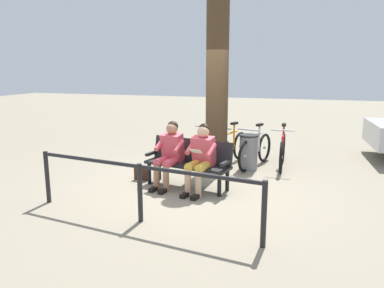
# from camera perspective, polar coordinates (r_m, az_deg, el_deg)

# --- Properties ---
(ground_plane) EXTENTS (40.00, 40.00, 0.00)m
(ground_plane) POSITION_cam_1_polar(r_m,az_deg,el_deg) (6.92, 0.27, -6.50)
(ground_plane) COLOR gray
(bench) EXTENTS (1.66, 0.79, 0.87)m
(bench) POSITION_cam_1_polar(r_m,az_deg,el_deg) (6.80, -0.42, -2.38)
(bench) COLOR black
(bench) RESTS_ON ground
(person_reading) EXTENTS (0.54, 0.81, 1.20)m
(person_reading) POSITION_cam_1_polar(r_m,az_deg,el_deg) (6.47, 1.39, -1.67)
(person_reading) COLOR #D84C59
(person_reading) RESTS_ON ground
(person_companion) EXTENTS (0.54, 0.81, 1.20)m
(person_companion) POSITION_cam_1_polar(r_m,az_deg,el_deg) (6.78, -3.43, -1.07)
(person_companion) COLOR #D84C59
(person_companion) RESTS_ON ground
(handbag) EXTENTS (0.31, 0.16, 0.24)m
(handbag) POSITION_cam_1_polar(r_m,az_deg,el_deg) (7.35, -7.59, -4.51)
(handbag) COLOR #3F1E14
(handbag) RESTS_ON ground
(tree_trunk) EXTENTS (0.47, 0.47, 3.59)m
(tree_trunk) POSITION_cam_1_polar(r_m,az_deg,el_deg) (7.82, 3.87, 9.01)
(tree_trunk) COLOR #4C3823
(tree_trunk) RESTS_ON ground
(litter_bin) EXTENTS (0.41, 0.41, 0.76)m
(litter_bin) POSITION_cam_1_polar(r_m,az_deg,el_deg) (8.02, 8.65, -1.25)
(litter_bin) COLOR slate
(litter_bin) RESTS_ON ground
(bicycle_black) EXTENTS (0.48, 1.68, 0.94)m
(bicycle_black) POSITION_cam_1_polar(r_m,az_deg,el_deg) (8.40, 13.69, -1.00)
(bicycle_black) COLOR black
(bicycle_black) RESTS_ON ground
(bicycle_red) EXTENTS (0.61, 1.63, 0.94)m
(bicycle_red) POSITION_cam_1_polar(r_m,az_deg,el_deg) (8.30, 9.70, -0.99)
(bicycle_red) COLOR black
(bicycle_red) RESTS_ON ground
(bicycle_silver) EXTENTS (0.63, 1.62, 0.94)m
(bicycle_silver) POSITION_cam_1_polar(r_m,az_deg,el_deg) (8.43, 5.83, -0.67)
(bicycle_silver) COLOR black
(bicycle_silver) RESTS_ON ground
(bicycle_blue) EXTENTS (0.48, 1.67, 0.94)m
(bicycle_blue) POSITION_cam_1_polar(r_m,az_deg,el_deg) (8.70, 2.34, -0.23)
(bicycle_blue) COLOR black
(bicycle_blue) RESTS_ON ground
(railing_fence) EXTENTS (3.58, 0.60, 0.85)m
(railing_fence) POSITION_cam_1_polar(r_m,az_deg,el_deg) (5.27, -8.03, -5.59)
(railing_fence) COLOR black
(railing_fence) RESTS_ON ground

